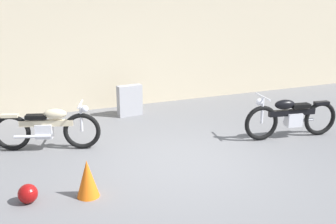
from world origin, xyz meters
The scene contains 7 objects.
ground_plane centered at (0.00, 0.00, 0.00)m, with size 40.00×40.00×0.00m, color slate.
building_wall centered at (0.00, 4.11, 1.71)m, with size 18.00×0.30×3.42m, color beige.
stone_marker centered at (0.08, 3.10, 0.37)m, with size 0.59×0.20×0.74m, color #9E9EA3.
helmet centered at (-2.51, -0.39, 0.14)m, with size 0.27×0.27×0.27m, color maroon.
traffic_cone centered at (-1.71, -0.53, 0.28)m, with size 0.32×0.32×0.55m, color orange.
motorcycle_cream centered at (-1.99, 1.57, 0.43)m, with size 1.89×0.84×0.88m.
motorcycle_black centered at (2.57, 0.34, 0.43)m, with size 2.00×0.59×0.90m.
Camera 1 is at (-2.68, -5.72, 2.75)m, focal length 42.76 mm.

